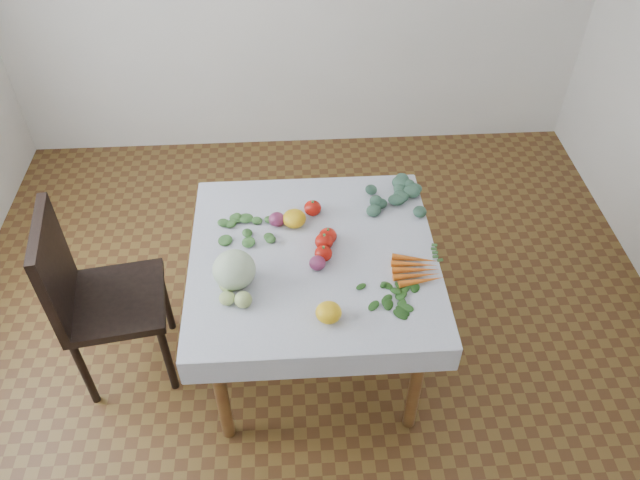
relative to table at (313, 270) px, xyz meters
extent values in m
plane|color=brown|center=(0.00, 0.00, -0.65)|extent=(4.00, 4.00, 0.00)
cube|color=brown|center=(0.00, 0.00, 0.08)|extent=(1.00, 1.00, 0.04)
cylinder|color=brown|center=(-0.44, -0.44, -0.30)|extent=(0.06, 0.06, 0.71)
cylinder|color=brown|center=(0.44, -0.44, -0.30)|extent=(0.06, 0.06, 0.71)
cylinder|color=brown|center=(-0.44, 0.44, -0.30)|extent=(0.06, 0.06, 0.71)
cylinder|color=brown|center=(0.44, 0.44, -0.30)|extent=(0.06, 0.06, 0.71)
cube|color=white|center=(0.00, 0.00, 0.10)|extent=(1.12, 1.12, 0.01)
cube|color=black|center=(-0.95, 0.01, -0.16)|extent=(0.52, 0.52, 0.04)
cube|color=black|center=(-1.16, -0.02, 0.11)|extent=(0.11, 0.46, 0.50)
cylinder|color=black|center=(-1.12, -0.22, -0.42)|extent=(0.04, 0.04, 0.47)
cylinder|color=black|center=(-0.73, -0.16, -0.42)|extent=(0.04, 0.04, 0.47)
cylinder|color=black|center=(-1.18, 0.17, -0.42)|extent=(0.04, 0.04, 0.47)
cylinder|color=black|center=(-0.79, 0.23, -0.42)|extent=(0.04, 0.04, 0.47)
ellipsoid|color=#B5C9A8|center=(-0.35, -0.15, 0.19)|extent=(0.21, 0.21, 0.17)
ellipsoid|color=#A8130B|center=(0.01, 0.28, 0.14)|extent=(0.11, 0.11, 0.07)
ellipsoid|color=#A8130B|center=(0.07, 0.08, 0.14)|extent=(0.11, 0.11, 0.07)
ellipsoid|color=#A8130B|center=(0.04, -0.03, 0.14)|extent=(0.10, 0.10, 0.07)
ellipsoid|color=#A8130B|center=(0.05, 0.05, 0.14)|extent=(0.09, 0.09, 0.07)
ellipsoid|color=yellow|center=(-0.08, 0.21, 0.14)|extent=(0.14, 0.14, 0.08)
ellipsoid|color=yellow|center=(0.04, -0.37, 0.14)|extent=(0.13, 0.13, 0.08)
ellipsoid|color=#5D1A3B|center=(-0.16, 0.22, 0.14)|extent=(0.09, 0.09, 0.07)
ellipsoid|color=#5D1A3B|center=(0.01, -0.08, 0.13)|extent=(0.10, 0.10, 0.06)
ellipsoid|color=#BAD47A|center=(-0.34, -0.24, 0.13)|extent=(0.06, 0.06, 0.05)
ellipsoid|color=#BAD47A|center=(-0.36, -0.22, 0.13)|extent=(0.06, 0.06, 0.05)
ellipsoid|color=#BAD47A|center=(-0.37, -0.28, 0.13)|extent=(0.06, 0.06, 0.05)
ellipsoid|color=#BAD47A|center=(-0.28, -0.22, 0.13)|extent=(0.06, 0.06, 0.05)
cone|color=#DD4D18|center=(0.45, -0.07, 0.12)|extent=(0.21, 0.07, 0.03)
cone|color=#DD4D18|center=(0.45, -0.10, 0.12)|extent=(0.21, 0.06, 0.03)
cone|color=#DD4D18|center=(0.45, -0.14, 0.12)|extent=(0.21, 0.04, 0.03)
cone|color=#DD4D18|center=(0.45, -0.17, 0.12)|extent=(0.21, 0.04, 0.03)
cone|color=#DD4D18|center=(0.45, -0.20, 0.12)|extent=(0.21, 0.06, 0.03)
ellipsoid|color=#345540|center=(0.47, 0.36, 0.13)|extent=(0.07, 0.07, 0.05)
ellipsoid|color=#345540|center=(0.41, 0.37, 0.13)|extent=(0.07, 0.07, 0.05)
ellipsoid|color=#345540|center=(0.46, 0.32, 0.13)|extent=(0.07, 0.07, 0.05)
ellipsoid|color=#345540|center=(0.47, 0.40, 0.13)|extent=(0.07, 0.07, 0.05)
ellipsoid|color=#345540|center=(0.38, 0.34, 0.13)|extent=(0.07, 0.07, 0.05)
ellipsoid|color=#345540|center=(0.52, 0.33, 0.13)|extent=(0.07, 0.07, 0.05)
ellipsoid|color=#345540|center=(0.40, 0.42, 0.13)|extent=(0.07, 0.07, 0.05)
ellipsoid|color=#345540|center=(0.42, 0.28, 0.13)|extent=(0.07, 0.07, 0.05)
ellipsoid|color=#345540|center=(0.54, 0.40, 0.13)|extent=(0.07, 0.07, 0.05)
ellipsoid|color=#345540|center=(0.32, 0.38, 0.13)|extent=(0.07, 0.07, 0.05)
ellipsoid|color=#345540|center=(0.52, 0.27, 0.13)|extent=(0.07, 0.07, 0.05)
ellipsoid|color=#345540|center=(0.46, 0.47, 0.13)|extent=(0.07, 0.07, 0.05)
ellipsoid|color=#345540|center=(0.33, 0.27, 0.13)|extent=(0.07, 0.07, 0.05)
ellipsoid|color=#345540|center=(0.61, 0.35, 0.13)|extent=(0.07, 0.07, 0.05)
ellipsoid|color=#204B17|center=(0.33, -0.28, 0.11)|extent=(0.06, 0.04, 0.01)
ellipsoid|color=#204B17|center=(0.29, -0.27, 0.11)|extent=(0.06, 0.04, 0.01)
ellipsoid|color=#204B17|center=(0.32, -0.31, 0.11)|extent=(0.06, 0.04, 0.01)
ellipsoid|color=#204B17|center=(0.33, -0.26, 0.11)|extent=(0.06, 0.04, 0.01)
ellipsoid|color=#204B17|center=(0.27, -0.29, 0.11)|extent=(0.06, 0.04, 0.01)
ellipsoid|color=#204B17|center=(0.35, -0.30, 0.11)|extent=(0.06, 0.04, 0.01)
ellipsoid|color=#204B17|center=(0.30, -0.24, 0.11)|extent=(0.06, 0.04, 0.01)
ellipsoid|color=#204B17|center=(0.29, -0.33, 0.11)|extent=(0.06, 0.04, 0.01)
ellipsoid|color=#204B17|center=(0.37, -0.26, 0.11)|extent=(0.06, 0.04, 0.01)
ellipsoid|color=#204B17|center=(0.25, -0.26, 0.11)|extent=(0.06, 0.04, 0.01)
ellipsoid|color=#204B17|center=(0.35, -0.34, 0.11)|extent=(0.06, 0.04, 0.01)
ellipsoid|color=#204B17|center=(0.33, -0.21, 0.11)|extent=(0.06, 0.04, 0.01)
ellipsoid|color=#204B17|center=(0.24, -0.32, 0.11)|extent=(0.06, 0.04, 0.01)
ellipsoid|color=#204B17|center=(0.41, -0.29, 0.11)|extent=(0.06, 0.04, 0.01)
ellipsoid|color=#204B17|center=(0.25, -0.22, 0.11)|extent=(0.06, 0.04, 0.01)
ellipsoid|color=#204B17|center=(0.31, -0.37, 0.11)|extent=(0.06, 0.04, 0.01)
ellipsoid|color=#204B17|center=(0.39, -0.22, 0.11)|extent=(0.06, 0.04, 0.01)
ellipsoid|color=#204B17|center=(0.19, -0.28, 0.11)|extent=(0.06, 0.04, 0.01)
ellipsoid|color=#3E6E32|center=(-0.28, 0.18, 0.12)|extent=(0.06, 0.06, 0.03)
ellipsoid|color=#3E6E32|center=(-0.32, 0.19, 0.12)|extent=(0.06, 0.06, 0.03)
ellipsoid|color=#3E6E32|center=(-0.30, 0.15, 0.12)|extent=(0.06, 0.06, 0.03)
ellipsoid|color=#3E6E32|center=(-0.27, 0.21, 0.12)|extent=(0.06, 0.06, 0.03)
ellipsoid|color=#3E6E32|center=(-0.36, 0.17, 0.12)|extent=(0.06, 0.06, 0.03)
ellipsoid|color=#3E6E32|center=(-0.25, 0.15, 0.12)|extent=(0.06, 0.06, 0.03)
ellipsoid|color=#3E6E32|center=(-0.32, 0.24, 0.12)|extent=(0.06, 0.06, 0.03)
ellipsoid|color=#3E6E32|center=(-0.34, 0.12, 0.12)|extent=(0.06, 0.06, 0.03)
ellipsoid|color=#3E6E32|center=(-0.22, 0.20, 0.12)|extent=(0.06, 0.06, 0.03)
ellipsoid|color=#3E6E32|center=(-0.40, 0.21, 0.12)|extent=(0.06, 0.06, 0.03)
ellipsoid|color=#3E6E32|center=(-0.25, 0.10, 0.12)|extent=(0.06, 0.06, 0.03)
ellipsoid|color=#3E6E32|center=(-0.27, 0.27, 0.12)|extent=(0.06, 0.06, 0.03)
camera|label=1|loc=(-0.09, -2.00, 2.12)|focal=35.00mm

